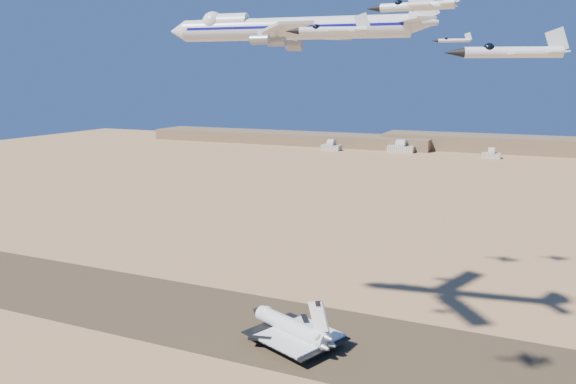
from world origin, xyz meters
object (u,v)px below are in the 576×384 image
at_px(carrier_747, 284,29).
at_px(chase_jet_e, 381,32).
at_px(chase_jet_b, 415,6).
at_px(chase_jet_c, 510,52).
at_px(crew_a, 296,349).
at_px(crew_c, 301,356).
at_px(chase_jet_a, 331,30).
at_px(chase_jet_f, 453,40).
at_px(shuttle, 291,328).
at_px(crew_b, 304,359).

xyz_separation_m(carrier_747, chase_jet_e, (14.29, 51.87, 2.44)).
xyz_separation_m(chase_jet_b, chase_jet_c, (13.97, -3.85, -7.08)).
xyz_separation_m(crew_a, crew_c, (3.10, -3.80, -0.07)).
bearing_deg(chase_jet_a, chase_jet_f, 68.04).
height_order(shuttle, chase_jet_a, chase_jet_a).
bearing_deg(chase_jet_b, shuttle, 127.03).
distance_m(chase_jet_a, chase_jet_e, 97.24).
relative_size(shuttle, chase_jet_f, 2.63).
bearing_deg(crew_b, shuttle, 2.17).
distance_m(shuttle, chase_jet_f, 117.35).
height_order(crew_b, chase_jet_e, chase_jet_e).
relative_size(shuttle, carrier_747, 0.47).
bearing_deg(chase_jet_a, crew_b, 101.08).
xyz_separation_m(crew_b, chase_jet_b, (39.84, -55.44, 92.71)).
bearing_deg(shuttle, crew_a, -29.77).
xyz_separation_m(carrier_747, chase_jet_f, (37.84, 65.13, -0.31)).
bearing_deg(crew_b, chase_jet_a, 170.40).
height_order(crew_a, chase_jet_a, chase_jet_a).
relative_size(carrier_747, chase_jet_c, 4.95).
bearing_deg(chase_jet_e, chase_jet_c, -69.95).
bearing_deg(shuttle, carrier_747, -95.17).
height_order(chase_jet_a, chase_jet_b, chase_jet_b).
relative_size(shuttle, chase_jet_e, 2.41).
bearing_deg(chase_jet_f, chase_jet_b, -96.31).
xyz_separation_m(crew_b, chase_jet_c, (53.81, -59.30, 85.63)).
relative_size(crew_a, chase_jet_f, 0.12).
distance_m(chase_jet_c, chase_jet_f, 135.57).
relative_size(carrier_747, chase_jet_b, 5.65).
relative_size(crew_c, chase_jet_e, 0.10).
xyz_separation_m(crew_a, chase_jet_b, (44.77, -60.75, 92.77)).
height_order(crew_b, chase_jet_a, chase_jet_a).
height_order(crew_a, crew_c, crew_a).
distance_m(chase_jet_e, chase_jet_f, 27.16).
relative_size(crew_c, chase_jet_b, 0.11).
xyz_separation_m(shuttle, chase_jet_b, (48.78, -65.90, 88.88)).
bearing_deg(shuttle, chase_jet_c, -25.68).
height_order(crew_b, chase_jet_f, chase_jet_f).
relative_size(chase_jet_e, chase_jet_f, 1.09).
relative_size(crew_c, chase_jet_f, 0.11).
bearing_deg(carrier_747, crew_b, -47.20).
relative_size(chase_jet_a, chase_jet_f, 1.17).
distance_m(crew_a, chase_jet_a, 103.14).
xyz_separation_m(chase_jet_a, chase_jet_e, (-15.37, 95.74, 7.25)).
bearing_deg(crew_c, chase_jet_f, -95.17).
bearing_deg(carrier_747, chase_jet_b, -59.96).
bearing_deg(chase_jet_c, chase_jet_f, 84.04).
bearing_deg(chase_jet_f, crew_c, -124.04).
distance_m(carrier_747, crew_a, 96.42).
bearing_deg(chase_jet_f, chase_jet_e, -162.28).
distance_m(crew_c, chase_jet_a, 101.05).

